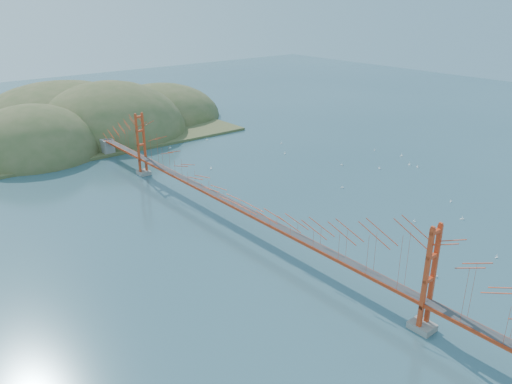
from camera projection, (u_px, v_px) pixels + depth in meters
ground at (241, 229)px, 72.05m from camera, size 320.00×320.00×0.00m
bridge at (240, 183)px, 69.59m from camera, size 2.20×94.40×12.00m
far_headlands at (79, 132)px, 122.72m from camera, size 84.00×58.00×25.00m
sailboat_15 at (207, 140)px, 115.36m from camera, size 0.65×0.65×0.69m
sailboat_3 at (211, 168)px, 96.53m from camera, size 0.66×0.66×0.69m
sailboat_14 at (414, 221)px, 74.16m from camera, size 0.40×0.48×0.56m
sailboat_13 at (451, 201)px, 81.18m from camera, size 0.56×0.56×0.62m
sailboat_7 at (281, 143)px, 112.87m from camera, size 0.57×0.57×0.62m
sailboat_2 at (496, 257)px, 63.99m from camera, size 0.51×0.45×0.59m
sailboat_10 at (435, 275)px, 59.77m from camera, size 0.68×0.68×0.74m
sailboat_8 at (285, 153)px, 105.58m from camera, size 0.63×0.63×0.68m
sailboat_1 at (342, 164)px, 98.69m from camera, size 0.53×0.56×0.63m
sailboat_9 at (418, 167)px, 97.39m from camera, size 0.64×0.64×0.68m
sailboat_4 at (409, 164)px, 98.73m from camera, size 0.69×0.69×0.74m
sailboat_17 at (374, 150)px, 107.84m from camera, size 0.50×0.47×0.56m
sailboat_11 at (402, 156)px, 104.05m from camera, size 0.64×0.62×0.71m
sailboat_0 at (342, 187)px, 87.15m from camera, size 0.57×0.57×0.64m
sailboat_6 at (462, 219)px, 74.93m from camera, size 0.62×0.62×0.65m
sailboat_5 at (379, 168)px, 96.65m from camera, size 0.53×0.60×0.69m
sailboat_12 at (170, 147)px, 109.65m from camera, size 0.55×0.51×0.62m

